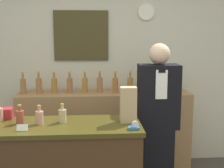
% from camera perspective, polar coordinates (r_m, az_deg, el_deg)
% --- Properties ---
extents(back_wall, '(5.20, 0.09, 2.70)m').
position_cam_1_polar(back_wall, '(4.13, -2.41, 3.80)').
color(back_wall, beige).
rests_on(back_wall, ground_plane).
extents(back_shelf, '(2.16, 0.42, 1.01)m').
position_cam_1_polar(back_shelf, '(4.05, -1.36, -8.65)').
color(back_shelf, '#9E754C').
rests_on(back_shelf, ground_plane).
extents(shopkeeper, '(0.42, 0.26, 1.66)m').
position_cam_1_polar(shopkeeper, '(3.36, 8.36, -6.89)').
color(shopkeeper, black).
rests_on(shopkeeper, ground_plane).
extents(potted_plant, '(0.26, 0.26, 0.33)m').
position_cam_1_polar(potted_plant, '(4.00, 9.11, 1.06)').
color(potted_plant, '#9E998E').
rests_on(potted_plant, back_shelf).
extents(paper_bag, '(0.14, 0.10, 0.32)m').
position_cam_1_polar(paper_bag, '(2.78, 2.99, -3.80)').
color(paper_bag, tan).
rests_on(paper_bag, display_counter).
extents(tape_dispenser, '(0.09, 0.06, 0.07)m').
position_cam_1_polar(tape_dispenser, '(2.61, 4.08, -7.83)').
color(tape_dispenser, '#2D66A8').
rests_on(tape_dispenser, display_counter).
extents(price_card_right, '(0.09, 0.02, 0.06)m').
position_cam_1_polar(price_card_right, '(2.66, -16.10, -7.68)').
color(price_card_right, white).
rests_on(price_card_right, display_counter).
extents(gift_box, '(0.12, 0.12, 0.10)m').
position_cam_1_polar(gift_box, '(3.07, -18.76, -5.12)').
color(gift_box, maroon).
rests_on(gift_box, display_counter).
extents(counter_bottle_1, '(0.07, 0.07, 0.17)m').
position_cam_1_polar(counter_bottle_1, '(2.86, -16.47, -5.73)').
color(counter_bottle_1, brown).
rests_on(counter_bottle_1, display_counter).
extents(counter_bottle_2, '(0.07, 0.07, 0.17)m').
position_cam_1_polar(counter_bottle_2, '(2.80, -13.12, -5.92)').
color(counter_bottle_2, tan).
rests_on(counter_bottle_2, display_counter).
extents(counter_bottle_3, '(0.07, 0.07, 0.17)m').
position_cam_1_polar(counter_bottle_3, '(2.82, -9.04, -5.69)').
color(counter_bottle_3, tan).
rests_on(counter_bottle_3, display_counter).
extents(shelf_bottle_0, '(0.07, 0.07, 0.28)m').
position_cam_1_polar(shelf_bottle_0, '(3.98, -15.94, -0.31)').
color(shelf_bottle_0, '#986738').
rests_on(shelf_bottle_0, back_shelf).
extents(shelf_bottle_1, '(0.07, 0.07, 0.28)m').
position_cam_1_polar(shelf_bottle_1, '(3.95, -13.23, -0.26)').
color(shelf_bottle_1, '#9D643B').
rests_on(shelf_bottle_1, back_shelf).
extents(shelf_bottle_2, '(0.07, 0.07, 0.28)m').
position_cam_1_polar(shelf_bottle_2, '(3.93, -10.50, -0.21)').
color(shelf_bottle_2, olive).
rests_on(shelf_bottle_2, back_shelf).
extents(shelf_bottle_3, '(0.07, 0.07, 0.28)m').
position_cam_1_polar(shelf_bottle_3, '(3.90, -7.75, -0.20)').
color(shelf_bottle_3, '#97653C').
rests_on(shelf_bottle_3, back_shelf).
extents(shelf_bottle_4, '(0.07, 0.07, 0.28)m').
position_cam_1_polar(shelf_bottle_4, '(3.89, -4.98, -0.18)').
color(shelf_bottle_4, '#A36F32').
rests_on(shelf_bottle_4, back_shelf).
extents(shelf_bottle_5, '(0.07, 0.07, 0.28)m').
position_cam_1_polar(shelf_bottle_5, '(3.92, -2.21, -0.08)').
color(shelf_bottle_5, '#9B673D').
rests_on(shelf_bottle_5, back_shelf).
extents(shelf_bottle_6, '(0.07, 0.07, 0.28)m').
position_cam_1_polar(shelf_bottle_6, '(3.89, 0.59, -0.13)').
color(shelf_bottle_6, '#A36432').
rests_on(shelf_bottle_6, back_shelf).
extents(shelf_bottle_7, '(0.07, 0.07, 0.28)m').
position_cam_1_polar(shelf_bottle_7, '(3.92, 3.34, -0.08)').
color(shelf_bottle_7, '#A46C36').
rests_on(shelf_bottle_7, back_shelf).
extents(shelf_bottle_8, '(0.07, 0.07, 0.28)m').
position_cam_1_polar(shelf_bottle_8, '(3.96, 6.02, -0.01)').
color(shelf_bottle_8, '#9F6C31').
rests_on(shelf_bottle_8, back_shelf).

